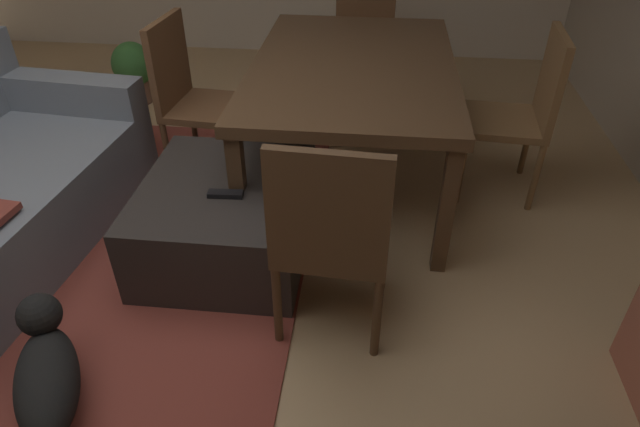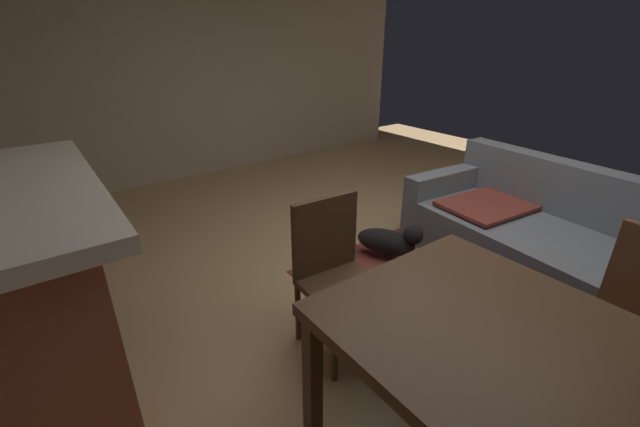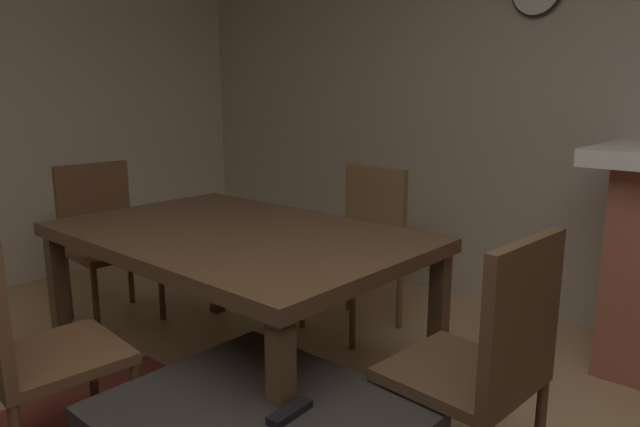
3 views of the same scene
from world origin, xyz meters
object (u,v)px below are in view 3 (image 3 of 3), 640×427
at_px(tv_remote, 290,412).
at_px(dining_chair_west, 487,357).
at_px(dining_table, 236,245).
at_px(dining_chair_south, 362,238).
at_px(dining_chair_east, 104,233).
at_px(dining_chair_north, 25,340).

relative_size(tv_remote, dining_chair_west, 0.17).
bearing_deg(dining_table, dining_chair_south, -90.43).
distance_m(tv_remote, dining_chair_east, 2.15).
distance_m(dining_table, dining_chair_south, 0.95).
bearing_deg(dining_chair_north, tv_remote, -154.49).
bearing_deg(dining_chair_west, dining_chair_south, -37.57).
xyz_separation_m(dining_chair_south, dining_chair_north, (0.02, 1.87, 0.00)).
bearing_deg(tv_remote, dining_chair_north, 22.31).
xyz_separation_m(tv_remote, dining_chair_south, (0.85, -1.46, 0.11)).
distance_m(dining_chair_south, dining_chair_east, 1.55).
height_order(tv_remote, dining_chair_west, dining_chair_west).
height_order(dining_chair_south, dining_chair_north, same).
distance_m(dining_chair_west, dining_chair_north, 1.55).
relative_size(dining_chair_east, dining_chair_north, 1.00).
bearing_deg(dining_chair_east, tv_remote, 165.73).
bearing_deg(dining_chair_west, dining_chair_north, 36.90).
relative_size(dining_table, dining_chair_south, 1.80).
bearing_deg(dining_chair_south, dining_table, 89.57).
xyz_separation_m(tv_remote, dining_chair_east, (2.08, -0.53, 0.11)).
height_order(dining_chair_east, dining_chair_west, same).
bearing_deg(dining_chair_east, dining_chair_west, 179.71).
distance_m(tv_remote, dining_chair_south, 1.69).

